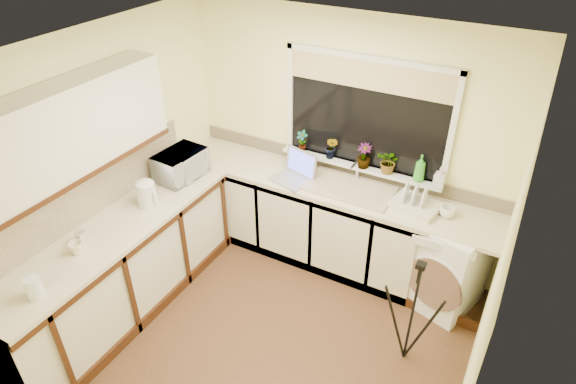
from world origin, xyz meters
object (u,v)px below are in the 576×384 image
at_px(cup_back, 447,212).
at_px(cup_left, 76,248).
at_px(dish_rack, 416,205).
at_px(tripod, 412,313).
at_px(plant_c, 364,156).
at_px(kettle, 146,195).
at_px(steel_jar, 80,238).
at_px(plant_d, 389,162).
at_px(washing_machine, 444,261).
at_px(laptop, 295,172).
at_px(soap_bottle_green, 420,168).
at_px(glass_jug, 34,287).
at_px(plant_a, 302,141).
at_px(plant_b, 331,148).
at_px(microwave, 181,165).
at_px(soap_bottle_clear, 440,177).

relative_size(cup_back, cup_left, 1.21).
xyz_separation_m(dish_rack, tripod, (0.28, -0.85, -0.42)).
bearing_deg(plant_c, cup_left, -126.81).
distance_m(kettle, cup_left, 0.77).
height_order(tripod, steel_jar, tripod).
relative_size(plant_c, plant_d, 1.02).
relative_size(washing_machine, laptop, 2.04).
height_order(laptop, soap_bottle_green, soap_bottle_green).
height_order(dish_rack, cup_left, cup_left).
bearing_deg(plant_c, glass_jug, -119.46).
bearing_deg(soap_bottle_green, cup_back, -33.43).
relative_size(dish_rack, tripod, 0.40).
distance_m(plant_c, cup_left, 2.60).
distance_m(plant_a, cup_back, 1.54).
bearing_deg(cup_left, washing_machine, 36.62).
distance_m(washing_machine, plant_d, 1.03).
height_order(tripod, plant_c, plant_c).
height_order(tripod, plant_a, plant_a).
bearing_deg(plant_b, glass_jug, -113.20).
distance_m(laptop, tripod, 1.71).
height_order(kettle, cup_back, kettle).
height_order(kettle, steel_jar, kettle).
xyz_separation_m(laptop, plant_c, (0.58, 0.27, 0.20)).
relative_size(kettle, steel_jar, 1.88).
relative_size(microwave, cup_left, 4.48).
height_order(plant_b, cup_left, plant_b).
xyz_separation_m(plant_a, plant_c, (0.65, -0.00, 0.01)).
bearing_deg(cup_left, microwave, 90.69).
bearing_deg(plant_a, plant_c, -0.43).
height_order(glass_jug, steel_jar, glass_jug).
distance_m(laptop, soap_bottle_clear, 1.33).
distance_m(kettle, plant_b, 1.78).
relative_size(microwave, plant_b, 2.07).
bearing_deg(tripod, plant_c, 152.42).
distance_m(steel_jar, cup_left, 0.12).
xyz_separation_m(steel_jar, soap_bottle_clear, (2.33, 1.97, 0.19)).
bearing_deg(tripod, plant_d, 143.36).
distance_m(glass_jug, plant_c, 2.92).
bearing_deg(tripod, soap_bottle_green, 130.63).
bearing_deg(plant_a, microwave, -139.68).
bearing_deg(plant_c, steel_jar, -129.26).
distance_m(laptop, cup_back, 1.44).
distance_m(plant_b, cup_back, 1.24).
xyz_separation_m(microwave, plant_c, (1.57, 0.77, 0.14)).
height_order(dish_rack, microwave, microwave).
relative_size(dish_rack, plant_c, 1.69).
relative_size(laptop, cup_back, 3.30).
distance_m(washing_machine, kettle, 2.74).
height_order(laptop, glass_jug, laptop).
bearing_deg(soap_bottle_clear, washing_machine, -46.20).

